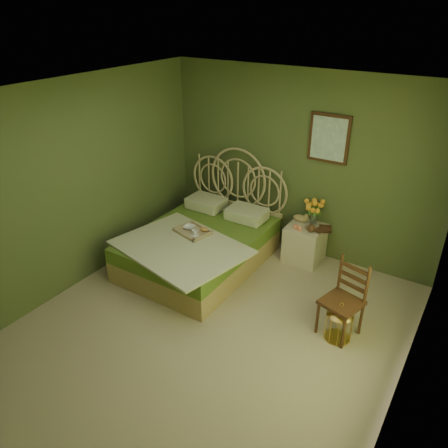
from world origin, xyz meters
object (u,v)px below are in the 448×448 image
Objects in this scene: nightstand at (306,238)px; chair at (345,294)px; bed at (201,243)px; birdcage at (339,323)px.

chair is at bearing -51.22° from nightstand.
bed is 1.48m from nightstand.
birdcage is (2.17, -0.47, -0.10)m from bed.
nightstand is at bearing 35.61° from bed.
chair is 0.32m from birdcage.
birdcage is at bearing -53.84° from nightstand.
birdcage is at bearing -65.22° from chair.
chair is 2.05× the size of birdcage.
nightstand is at bearing 143.98° from chair.
birdcage is (0.03, -0.15, -0.28)m from chair.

